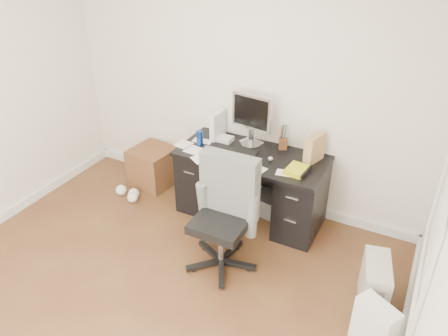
% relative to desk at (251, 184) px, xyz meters
% --- Properties ---
extents(ground, '(4.00, 4.00, 0.00)m').
position_rel_desk_xyz_m(ground, '(-0.30, -1.65, -0.40)').
color(ground, '#4E2819').
rests_on(ground, ground).
extents(room_shell, '(4.02, 4.02, 2.71)m').
position_rel_desk_xyz_m(room_shell, '(-0.27, -1.62, 1.26)').
color(room_shell, silver).
rests_on(room_shell, ground).
extents(desk, '(1.50, 0.70, 0.75)m').
position_rel_desk_xyz_m(desk, '(0.00, 0.00, 0.00)').
color(desk, black).
rests_on(desk, ground).
extents(loose_papers, '(1.10, 0.60, 0.00)m').
position_rel_desk_xyz_m(loose_papers, '(-0.20, -0.05, 0.35)').
color(loose_papers, silver).
rests_on(loose_papers, desk).
extents(lcd_monitor, '(0.48, 0.32, 0.56)m').
position_rel_desk_xyz_m(lcd_monitor, '(-0.09, 0.18, 0.63)').
color(lcd_monitor, '#AAABAF').
rests_on(lcd_monitor, desk).
extents(keyboard, '(0.46, 0.22, 0.03)m').
position_rel_desk_xyz_m(keyboard, '(-0.16, -0.05, 0.36)').
color(keyboard, black).
rests_on(keyboard, desk).
extents(computer_mouse, '(0.06, 0.06, 0.06)m').
position_rel_desk_xyz_m(computer_mouse, '(0.22, -0.06, 0.38)').
color(computer_mouse, '#AAABAF').
rests_on(computer_mouse, desk).
extents(travel_mug, '(0.08, 0.08, 0.16)m').
position_rel_desk_xyz_m(travel_mug, '(-0.57, -0.06, 0.43)').
color(travel_mug, navy).
rests_on(travel_mug, desk).
extents(white_binder, '(0.13, 0.26, 0.29)m').
position_rel_desk_xyz_m(white_binder, '(-0.48, 0.18, 0.50)').
color(white_binder, silver).
rests_on(white_binder, desk).
extents(magazine_file, '(0.18, 0.26, 0.28)m').
position_rel_desk_xyz_m(magazine_file, '(0.58, 0.15, 0.49)').
color(magazine_file, '#AC7C53').
rests_on(magazine_file, desk).
extents(pen_cup, '(0.14, 0.14, 0.25)m').
position_rel_desk_xyz_m(pen_cup, '(0.23, 0.26, 0.48)').
color(pen_cup, '#512A17').
rests_on(pen_cup, desk).
extents(yellow_book, '(0.20, 0.25, 0.04)m').
position_rel_desk_xyz_m(yellow_book, '(0.52, -0.12, 0.37)').
color(yellow_book, '#CFCD16').
rests_on(yellow_book, desk).
extents(paper_remote, '(0.26, 0.22, 0.02)m').
position_rel_desk_xyz_m(paper_remote, '(0.13, -0.25, 0.36)').
color(paper_remote, silver).
rests_on(paper_remote, desk).
extents(office_chair, '(0.61, 0.61, 1.07)m').
position_rel_desk_xyz_m(office_chair, '(0.08, -0.82, 0.14)').
color(office_chair, '#515351').
rests_on(office_chair, ground).
extents(pc_tower, '(0.29, 0.47, 0.44)m').
position_rel_desk_xyz_m(pc_tower, '(1.41, -0.68, -0.18)').
color(pc_tower, '#A7A097').
rests_on(pc_tower, ground).
extents(shopping_bag, '(0.38, 0.35, 0.42)m').
position_rel_desk_xyz_m(shopping_bag, '(1.50, -1.09, -0.19)').
color(shopping_bag, white).
rests_on(shopping_bag, ground).
extents(wicker_basket, '(0.51, 0.51, 0.46)m').
position_rel_desk_xyz_m(wicker_basket, '(-1.30, 0.07, -0.17)').
color(wicker_basket, '#452614').
rests_on(wicker_basket, ground).
extents(desk_printer, '(0.40, 0.35, 0.21)m').
position_rel_desk_xyz_m(desk_printer, '(0.17, 0.15, -0.30)').
color(desk_printer, '#5C5C60').
rests_on(desk_printer, ground).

